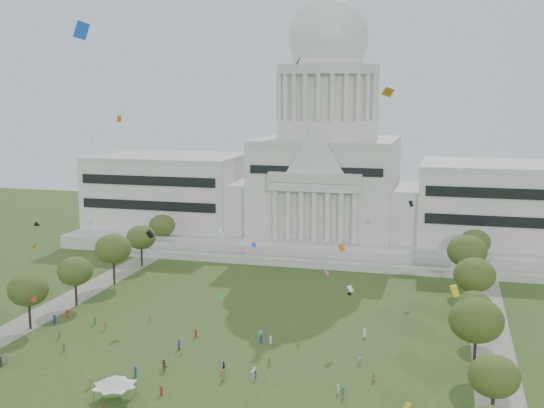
{
  "coord_description": "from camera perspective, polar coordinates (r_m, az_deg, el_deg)",
  "views": [
    {
      "loc": [
        38.83,
        -101.63,
        48.93
      ],
      "look_at": [
        0.0,
        45.0,
        24.0
      ],
      "focal_mm": 45.0,
      "sensor_mm": 36.0,
      "label": 1
    }
  ],
  "objects": [
    {
      "name": "person_9",
      "position": [
        115.15,
        5.96,
        -15.34
      ],
      "size": [
        1.38,
        1.18,
        1.91
      ],
      "primitive_type": "imported",
      "rotation": [
        0.0,
        0.0,
        0.54
      ],
      "color": "#33723F",
      "rests_on": "ground"
    },
    {
      "name": "kite_swarm",
      "position": [
        121.01,
        -3.43,
        -1.23
      ],
      "size": [
        87.99,
        105.89,
        64.7
      ],
      "color": "white",
      "rests_on": "ground"
    },
    {
      "name": "distant_crowd",
      "position": [
        135.77,
        -10.0,
        -11.54
      ],
      "size": [
        65.86,
        36.13,
        1.93
      ],
      "color": "#26262B",
      "rests_on": "ground"
    },
    {
      "name": "event_tent",
      "position": [
        115.82,
        -13.03,
        -14.17
      ],
      "size": [
        7.53,
        7.53,
        4.15
      ],
      "color": "#4C4C4C",
      "rests_on": "ground"
    },
    {
      "name": "person_5",
      "position": [
        125.45,
        -8.97,
        -13.25
      ],
      "size": [
        1.89,
        1.73,
        1.99
      ],
      "primitive_type": "imported",
      "rotation": [
        0.0,
        0.0,
        2.45
      ],
      "color": "olive",
      "rests_on": "ground"
    },
    {
      "name": "row_tree_l_3",
      "position": [
        164.03,
        -16.16,
        -5.42
      ],
      "size": [
        8.12,
        8.12,
        11.55
      ],
      "color": "black",
      "rests_on": "ground"
    },
    {
      "name": "person_4",
      "position": [
        124.02,
        -4.06,
        -13.44
      ],
      "size": [
        0.76,
        1.21,
        1.95
      ],
      "primitive_type": "imported",
      "rotation": [
        0.0,
        0.0,
        4.58
      ],
      "color": "navy",
      "rests_on": "ground"
    },
    {
      "name": "person_8",
      "position": [
        127.28,
        -9.05,
        -13.04
      ],
      "size": [
        0.84,
        0.74,
        1.48
      ],
      "primitive_type": "imported",
      "rotation": [
        0.0,
        0.0,
        2.63
      ],
      "color": "navy",
      "rests_on": "ground"
    },
    {
      "name": "person_3",
      "position": [
        120.85,
        -1.4,
        -14.13
      ],
      "size": [
        0.59,
        1.09,
        1.66
      ],
      "primitive_type": "imported",
      "rotation": [
        0.0,
        0.0,
        4.75
      ],
      "color": "navy",
      "rests_on": "ground"
    },
    {
      "name": "row_tree_l_2",
      "position": [
        151.04,
        -19.73,
        -6.75
      ],
      "size": [
        8.42,
        8.42,
        11.97
      ],
      "color": "black",
      "rests_on": "ground"
    },
    {
      "name": "row_tree_r_1",
      "position": [
        108.32,
        18.1,
        -13.55
      ],
      "size": [
        7.58,
        7.58,
        10.78
      ],
      "color": "black",
      "rests_on": "ground"
    },
    {
      "name": "row_tree_l_4",
      "position": [
        179.35,
        -13.15,
        -3.65
      ],
      "size": [
        9.29,
        9.29,
        13.21
      ],
      "color": "black",
      "rests_on": "ground"
    },
    {
      "name": "row_tree_l_6",
      "position": [
        213.04,
        -9.19,
        -1.79
      ],
      "size": [
        8.19,
        8.19,
        11.64
      ],
      "color": "black",
      "rests_on": "ground"
    },
    {
      "name": "row_tree_r_4",
      "position": [
        156.87,
        16.59,
        -5.7
      ],
      "size": [
        9.19,
        9.19,
        13.06
      ],
      "color": "black",
      "rests_on": "ground"
    },
    {
      "name": "path_right",
      "position": [
        140.72,
        17.98,
        -11.48
      ],
      "size": [
        8.0,
        160.0,
        0.04
      ],
      "primitive_type": "cube",
      "color": "gray",
      "rests_on": "ground"
    },
    {
      "name": "row_tree_r_5",
      "position": [
        176.25,
        16.0,
        -3.82
      ],
      "size": [
        9.82,
        9.82,
        13.96
      ],
      "color": "black",
      "rests_on": "ground"
    },
    {
      "name": "person_7",
      "position": [
        112.75,
        -13.83,
        -16.25
      ],
      "size": [
        0.64,
        0.67,
        1.49
      ],
      "primitive_type": "imported",
      "rotation": [
        0.0,
        0.0,
        4.1
      ],
      "color": "#B21E1E",
      "rests_on": "ground"
    },
    {
      "name": "row_tree_r_6",
      "position": [
        194.14,
        16.63,
        -3.08
      ],
      "size": [
        8.42,
        8.42,
        11.97
      ],
      "color": "black",
      "rests_on": "ground"
    },
    {
      "name": "ground",
      "position": [
        119.29,
        -5.74,
        -14.93
      ],
      "size": [
        400.0,
        400.0,
        0.0
      ],
      "primitive_type": "plane",
      "color": "#364C1E",
      "rests_on": "ground"
    },
    {
      "name": "person_2",
      "position": [
        128.4,
        7.36,
        -12.67
      ],
      "size": [
        1.07,
        0.79,
        1.97
      ],
      "primitive_type": "imported",
      "rotation": [
        0.0,
        0.0,
        0.23
      ],
      "color": "silver",
      "rests_on": "ground"
    },
    {
      "name": "person_0",
      "position": [
        121.54,
        8.49,
        -14.11
      ],
      "size": [
        0.9,
        0.91,
        1.58
      ],
      "primitive_type": "imported",
      "rotation": [
        0.0,
        0.0,
        5.49
      ],
      "color": "olive",
      "rests_on": "ground"
    },
    {
      "name": "row_tree_r_2",
      "position": [
        125.48,
        16.73,
        -9.31
      ],
      "size": [
        9.55,
        9.55,
        13.58
      ],
      "color": "black",
      "rests_on": "ground"
    },
    {
      "name": "capitol",
      "position": [
        220.31,
        4.57,
        2.36
      ],
      "size": [
        160.0,
        64.5,
        91.3
      ],
      "color": "beige",
      "rests_on": "ground"
    },
    {
      "name": "person_10",
      "position": [
        126.36,
        -0.23,
        -13.1
      ],
      "size": [
        0.62,
        0.91,
        1.43
      ],
      "primitive_type": "imported",
      "rotation": [
        0.0,
        0.0,
        1.77
      ],
      "color": "olive",
      "rests_on": "ground"
    },
    {
      "name": "path_left",
      "position": [
        165.1,
        -17.91,
        -8.37
      ],
      "size": [
        8.0,
        160.0,
        0.04
      ],
      "primitive_type": "cube",
      "color": "gray",
      "rests_on": "ground"
    },
    {
      "name": "row_tree_l_5",
      "position": [
        196.23,
        -10.9,
        -2.75
      ],
      "size": [
        8.33,
        8.33,
        11.85
      ],
      "color": "black",
      "rests_on": "ground"
    },
    {
      "name": "row_tree_r_3",
      "position": [
        142.51,
        16.57,
        -8.14
      ],
      "size": [
        7.01,
        7.01,
        9.98
      ],
      "color": "black",
      "rests_on": "ground"
    }
  ]
}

